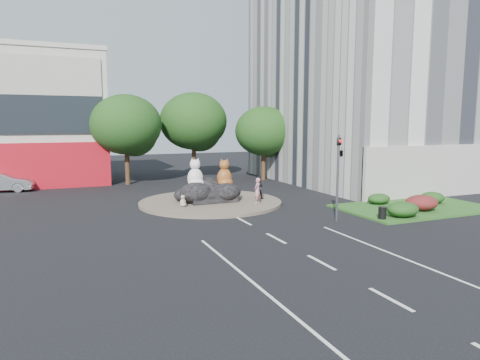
% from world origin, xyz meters
% --- Properties ---
extents(ground, '(120.00, 120.00, 0.00)m').
position_xyz_m(ground, '(0.00, 0.00, 0.00)').
color(ground, black).
rests_on(ground, ground).
extents(roundabout_island, '(10.00, 10.00, 0.20)m').
position_xyz_m(roundabout_island, '(0.00, 10.00, 0.10)').
color(roundabout_island, brown).
rests_on(roundabout_island, ground).
extents(rock_plinth, '(3.20, 2.60, 0.90)m').
position_xyz_m(rock_plinth, '(0.00, 10.00, 0.65)').
color(rock_plinth, black).
rests_on(rock_plinth, roundabout_island).
extents(grass_verge, '(10.00, 6.00, 0.12)m').
position_xyz_m(grass_verge, '(12.00, 3.00, 0.06)').
color(grass_verge, '#20531B').
rests_on(grass_verge, ground).
extents(tree_left, '(6.46, 6.46, 8.27)m').
position_xyz_m(tree_left, '(-3.93, 22.06, 5.25)').
color(tree_left, '#382314').
rests_on(tree_left, ground).
extents(tree_mid, '(6.84, 6.84, 8.76)m').
position_xyz_m(tree_mid, '(3.07, 24.06, 5.56)').
color(tree_mid, '#382314').
rests_on(tree_mid, ground).
extents(tree_right, '(5.70, 5.70, 7.30)m').
position_xyz_m(tree_right, '(9.07, 20.06, 4.63)').
color(tree_right, '#382314').
rests_on(tree_right, ground).
extents(hedge_near_green, '(2.00, 1.60, 0.90)m').
position_xyz_m(hedge_near_green, '(9.00, 1.00, 0.57)').
color(hedge_near_green, '#173C13').
rests_on(hedge_near_green, grass_verge).
extents(hedge_red, '(2.20, 1.76, 0.99)m').
position_xyz_m(hedge_red, '(11.50, 2.00, 0.61)').
color(hedge_red, '#54161B').
rests_on(hedge_red, grass_verge).
extents(hedge_mid_green, '(1.80, 1.44, 0.81)m').
position_xyz_m(hedge_mid_green, '(14.00, 3.50, 0.53)').
color(hedge_mid_green, '#173C13').
rests_on(hedge_mid_green, grass_verge).
extents(hedge_back_green, '(1.60, 1.28, 0.72)m').
position_xyz_m(hedge_back_green, '(10.50, 4.80, 0.48)').
color(hedge_back_green, '#173C13').
rests_on(hedge_back_green, grass_verge).
extents(traffic_light, '(0.44, 1.24, 5.00)m').
position_xyz_m(traffic_light, '(5.10, 2.00, 3.62)').
color(traffic_light, '#595B60').
rests_on(traffic_light, ground).
extents(street_lamp, '(2.34, 0.22, 8.06)m').
position_xyz_m(street_lamp, '(12.82, 8.00, 4.55)').
color(street_lamp, '#595B60').
rests_on(street_lamp, ground).
extents(cat_white, '(1.37, 1.21, 2.14)m').
position_xyz_m(cat_white, '(-0.97, 10.44, 2.17)').
color(cat_white, silver).
rests_on(cat_white, rock_plinth).
extents(cat_tabby, '(1.32, 1.17, 2.07)m').
position_xyz_m(cat_tabby, '(1.05, 9.99, 2.13)').
color(cat_tabby, '#BF5127').
rests_on(cat_tabby, rock_plinth).
extents(kitten_calico, '(0.60, 0.56, 0.80)m').
position_xyz_m(kitten_calico, '(-2.35, 8.70, 0.60)').
color(kitten_calico, silver).
rests_on(kitten_calico, roundabout_island).
extents(kitten_white, '(0.61, 0.60, 0.76)m').
position_xyz_m(kitten_white, '(1.31, 9.16, 0.58)').
color(kitten_white, silver).
rests_on(kitten_white, roundabout_island).
extents(pedestrian_pink, '(0.76, 0.75, 1.76)m').
position_xyz_m(pedestrian_pink, '(2.62, 7.80, 1.08)').
color(pedestrian_pink, tan).
rests_on(pedestrian_pink, roundabout_island).
extents(pedestrian_dark, '(0.99, 0.92, 1.64)m').
position_xyz_m(pedestrian_dark, '(3.49, 9.49, 1.02)').
color(pedestrian_dark, black).
rests_on(pedestrian_dark, roundabout_island).
extents(parked_car, '(5.08, 2.48, 1.60)m').
position_xyz_m(parked_car, '(-14.25, 21.68, 0.80)').
color(parked_car, '#B4B8BD').
rests_on(parked_car, ground).
extents(litter_bin, '(0.53, 0.53, 0.71)m').
position_xyz_m(litter_bin, '(7.50, 1.03, 0.48)').
color(litter_bin, black).
rests_on(litter_bin, grass_verge).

